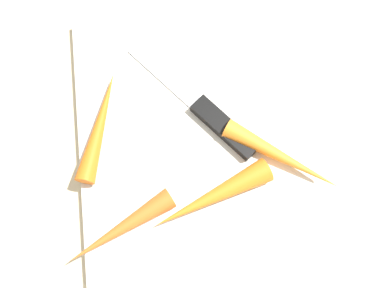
% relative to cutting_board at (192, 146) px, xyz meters
% --- Properties ---
extents(ground_plane, '(1.40, 1.40, 0.00)m').
position_rel_cutting_board_xyz_m(ground_plane, '(0.00, 0.00, -0.01)').
color(ground_plane, '#C6B793').
extents(cutting_board, '(0.36, 0.26, 0.01)m').
position_rel_cutting_board_xyz_m(cutting_board, '(0.00, 0.00, 0.00)').
color(cutting_board, silver).
rests_on(cutting_board, ground_plane).
extents(knife, '(0.17, 0.14, 0.01)m').
position_rel_cutting_board_xyz_m(knife, '(0.02, -0.03, 0.01)').
color(knife, '#B7B7BC').
rests_on(knife, cutting_board).
extents(carrot_long, '(0.07, 0.14, 0.03)m').
position_rel_cutting_board_xyz_m(carrot_long, '(-0.07, -0.01, 0.02)').
color(carrot_long, orange).
rests_on(carrot_long, cutting_board).
extents(carrot_short, '(0.14, 0.06, 0.02)m').
position_rel_cutting_board_xyz_m(carrot_short, '(0.03, 0.10, 0.02)').
color(carrot_short, orange).
rests_on(carrot_short, cutting_board).
extents(carrot_longest, '(0.10, 0.12, 0.02)m').
position_rel_cutting_board_xyz_m(carrot_longest, '(-0.03, -0.10, 0.02)').
color(carrot_longest, orange).
rests_on(carrot_longest, cutting_board).
extents(carrot_shortest, '(0.07, 0.12, 0.02)m').
position_rel_cutting_board_xyz_m(carrot_shortest, '(-0.09, 0.09, 0.02)').
color(carrot_shortest, orange).
rests_on(carrot_shortest, cutting_board).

